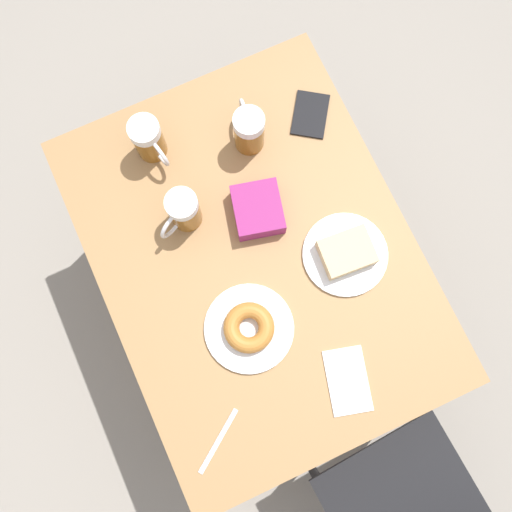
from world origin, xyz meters
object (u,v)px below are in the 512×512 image
(plate_with_cake, at_px, (346,253))
(fork, at_px, (218,441))
(beer_mug_right, at_px, (249,130))
(passport_near_edge, at_px, (310,115))
(beer_mug_center, at_px, (149,140))
(napkin_folded, at_px, (348,381))
(beer_mug_left, at_px, (183,211))
(blue_pouch, at_px, (258,210))
(plate_with_donut, at_px, (249,328))

(plate_with_cake, distance_m, fork, 0.55)
(beer_mug_right, relative_size, passport_near_edge, 0.90)
(beer_mug_center, relative_size, fork, 0.96)
(plate_with_cake, height_order, beer_mug_right, beer_mug_right)
(napkin_folded, distance_m, fork, 0.34)
(beer_mug_left, distance_m, beer_mug_center, 0.21)
(passport_near_edge, bearing_deg, plate_with_cake, 77.27)
(blue_pouch, bearing_deg, fork, 55.85)
(plate_with_cake, height_order, napkin_folded, plate_with_cake)
(plate_with_cake, xyz_separation_m, fork, (0.47, 0.28, -0.02))
(plate_with_donut, distance_m, blue_pouch, 0.30)
(beer_mug_right, xyz_separation_m, fork, (0.38, 0.66, -0.07))
(plate_with_donut, bearing_deg, beer_mug_center, -86.29)
(plate_with_donut, distance_m, beer_mug_center, 0.53)
(passport_near_edge, bearing_deg, fork, 49.62)
(beer_mug_left, height_order, passport_near_edge, beer_mug_left)
(plate_with_cake, xyz_separation_m, beer_mug_center, (0.33, -0.46, 0.05))
(plate_with_cake, bearing_deg, plate_with_donut, 12.80)
(blue_pouch, bearing_deg, beer_mug_left, -19.97)
(beer_mug_center, relative_size, passport_near_edge, 0.90)
(plate_with_cake, height_order, blue_pouch, blue_pouch)
(plate_with_cake, relative_size, blue_pouch, 1.37)
(beer_mug_left, xyz_separation_m, passport_near_edge, (-0.41, -0.12, -0.07))
(fork, bearing_deg, beer_mug_right, -120.03)
(beer_mug_left, xyz_separation_m, fork, (0.15, 0.53, -0.07))
(plate_with_donut, distance_m, beer_mug_right, 0.49)
(beer_mug_left, xyz_separation_m, beer_mug_center, (0.01, -0.21, 0.00))
(napkin_folded, distance_m, passport_near_edge, 0.69)
(plate_with_donut, xyz_separation_m, blue_pouch, (-0.14, -0.26, 0.01))
(plate_with_cake, height_order, plate_with_donut, plate_with_cake)
(beer_mug_right, bearing_deg, plate_with_donut, 65.46)
(beer_mug_left, xyz_separation_m, blue_pouch, (-0.17, 0.06, -0.04))
(plate_with_cake, xyz_separation_m, passport_near_edge, (-0.09, -0.38, -0.02))
(beer_mug_center, height_order, passport_near_edge, beer_mug_center)
(fork, distance_m, blue_pouch, 0.57)
(napkin_folded, bearing_deg, fork, -0.52)
(blue_pouch, bearing_deg, plate_with_donut, 61.18)
(plate_with_donut, height_order, passport_near_edge, plate_with_donut)
(napkin_folded, bearing_deg, beer_mug_center, -75.03)
(napkin_folded, bearing_deg, blue_pouch, -87.39)
(blue_pouch, bearing_deg, napkin_folded, 92.61)
(beer_mug_right, bearing_deg, napkin_folded, 86.51)
(napkin_folded, bearing_deg, plate_with_cake, -115.27)
(plate_with_donut, height_order, beer_mug_center, beer_mug_center)
(beer_mug_center, distance_m, beer_mug_right, 0.25)
(plate_with_donut, bearing_deg, blue_pouch, -118.82)
(fork, bearing_deg, plate_with_donut, -129.91)
(beer_mug_center, bearing_deg, blue_pouch, 123.31)
(plate_with_donut, xyz_separation_m, beer_mug_left, (0.03, -0.32, 0.05))
(fork, height_order, passport_near_edge, passport_near_edge)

